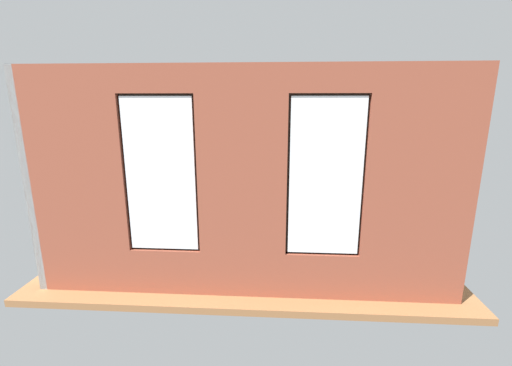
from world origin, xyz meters
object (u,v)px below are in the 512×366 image
potted_plant_by_left_couch (333,197)px  potted_plant_between_couches (313,236)px  couch_left (364,218)px  remote_black (263,215)px  coffee_table (263,218)px  cup_ceramic (240,215)px  couch_by_window (227,251)px  potted_plant_near_tv (144,209)px  papasan_chair (245,190)px  remote_silver (268,217)px  potted_plant_beside_window_right (144,231)px  remote_gray (254,213)px  candle_jar (283,211)px  tv_flatscreen (134,182)px  media_console (137,213)px

potted_plant_by_left_couch → potted_plant_between_couches: 3.11m
couch_left → potted_plant_by_left_couch: size_ratio=3.42×
remote_black → coffee_table: bearing=27.1°
cup_ceramic → couch_by_window: bearing=87.3°
coffee_table → potted_plant_between_couches: potted_plant_between_couches is taller
potted_plant_near_tv → cup_ceramic: bearing=-168.6°
papasan_chair → remote_silver: bearing=107.8°
couch_left → cup_ceramic: (2.44, 0.36, 0.13)m
remote_black → papasan_chair: papasan_chair is taller
remote_black → potted_plant_near_tv: size_ratio=0.14×
coffee_table → potted_plant_beside_window_right: potted_plant_beside_window_right is taller
couch_left → couch_by_window: bearing=-54.3°
coffee_table → potted_plant_beside_window_right: (1.75, 1.55, 0.29)m
couch_left → remote_silver: couch_left is taller
couch_left → remote_gray: size_ratio=10.91×
candle_jar → papasan_chair: 1.91m
couch_by_window → couch_left: (-2.50, -1.69, -0.00)m
candle_jar → remote_gray: size_ratio=0.55×
papasan_chair → potted_plant_between_couches: potted_plant_between_couches is taller
remote_gray → papasan_chair: size_ratio=0.16×
tv_flatscreen → potted_plant_by_left_couch: bearing=-164.9°
couch_left → potted_plant_by_left_couch: (0.40, -1.37, 0.03)m
potted_plant_beside_window_right → potted_plant_between_couches: bearing=-176.8°
cup_ceramic → remote_black: cup_ceramic is taller
cup_ceramic → remote_gray: size_ratio=0.50×
papasan_chair → tv_flatscreen: bearing=32.6°
remote_black → potted_plant_between_couches: 1.64m
remote_silver → remote_black: size_ratio=1.00×
tv_flatscreen → potted_plant_beside_window_right: (-0.96, 1.98, -0.29)m
couch_left → cup_ceramic: bearing=-79.9°
couch_left → papasan_chair: couch_left is taller
couch_by_window → tv_flatscreen: 2.98m
couch_left → potted_plant_between_couches: size_ratio=1.32×
candle_jar → potted_plant_by_left_couch: potted_plant_by_left_couch is taller
media_console → potted_plant_by_left_couch: bearing=-164.8°
couch_by_window → coffee_table: couch_by_window is taller
remote_silver → tv_flatscreen: (2.82, -0.55, 0.52)m
couch_left → potted_plant_by_left_couch: 1.42m
potted_plant_beside_window_right → remote_silver: bearing=-142.5°
remote_gray → potted_plant_between_couches: 1.82m
candle_jar → potted_plant_between_couches: 1.62m
coffee_table → remote_gray: remote_gray is taller
candle_jar → remote_black: bearing=20.7°
remote_silver → couch_left: bearing=54.4°
tv_flatscreen → potted_plant_beside_window_right: tv_flatscreen is taller
cup_ceramic → media_console: media_console is taller
papasan_chair → potted_plant_near_tv: bearing=54.4°
remote_gray → cup_ceramic: bearing=-123.2°
cup_ceramic → coffee_table: bearing=-163.5°
couch_left → tv_flatscreen: bearing=-90.7°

